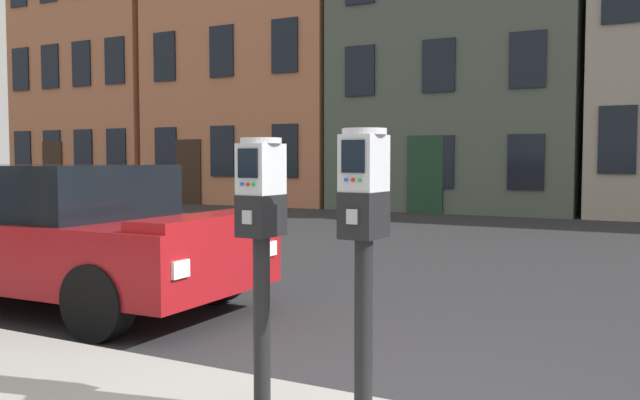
% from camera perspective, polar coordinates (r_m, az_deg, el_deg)
% --- Properties ---
extents(parking_meter_near_kerb, '(0.22, 0.25, 1.45)m').
position_cam_1_polar(parking_meter_near_kerb, '(3.59, -4.93, -2.03)').
color(parking_meter_near_kerb, black).
rests_on(parking_meter_near_kerb, sidewalk_slab).
extents(parking_meter_twin_adjacent, '(0.22, 0.25, 1.49)m').
position_cam_1_polar(parking_meter_twin_adjacent, '(3.30, 3.68, -2.07)').
color(parking_meter_twin_adjacent, black).
rests_on(parking_meter_twin_adjacent, sidewalk_slab).
extents(parked_car_navy_coupe, '(4.48, 1.97, 1.42)m').
position_cam_1_polar(parked_car_navy_coupe, '(7.49, -21.96, -2.43)').
color(parked_car_navy_coupe, maroon).
rests_on(parked_car_navy_coupe, ground_plane).
extents(townhouse_brownstone, '(6.45, 6.02, 12.51)m').
position_cam_1_polar(townhouse_brownstone, '(28.99, -15.99, 12.84)').
color(townhouse_brownstone, '#B7704C').
rests_on(townhouse_brownstone, ground_plane).
extents(townhouse_orange_brick, '(6.95, 6.30, 12.45)m').
position_cam_1_polar(townhouse_orange_brick, '(24.81, -3.81, 14.51)').
color(townhouse_orange_brick, '#B7704C').
rests_on(townhouse_orange_brick, ground_plane).
extents(townhouse_grey_stucco, '(6.89, 5.19, 10.15)m').
position_cam_1_polar(townhouse_grey_stucco, '(21.20, 12.17, 13.18)').
color(townhouse_grey_stucco, '#4C564C').
rests_on(townhouse_grey_stucco, ground_plane).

